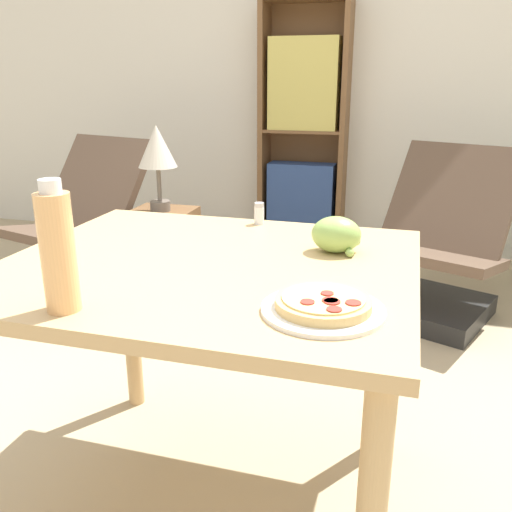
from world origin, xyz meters
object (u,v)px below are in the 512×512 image
at_px(drink_bottle, 58,251).
at_px(bookshelf, 303,141).
at_px(lounge_chair_near, 80,243).
at_px(pizza_on_plate, 323,306).
at_px(grape_bunch, 337,235).
at_px(salt_shaker, 259,213).
at_px(table_lamp, 157,150).
at_px(lounge_chair_far, 435,263).
at_px(side_table, 163,255).

distance_m(drink_bottle, bookshelf, 2.96).
relative_size(lounge_chair_near, bookshelf, 0.52).
bearing_deg(drink_bottle, pizza_on_plate, 14.48).
height_order(grape_bunch, salt_shaker, grape_bunch).
distance_m(drink_bottle, table_lamp, 1.89).
bearing_deg(lounge_chair_far, table_lamp, -150.40).
distance_m(lounge_chair_far, bookshelf, 1.43).
bearing_deg(grape_bunch, salt_shaker, 140.90).
bearing_deg(table_lamp, lounge_chair_near, 178.64).
distance_m(salt_shaker, lounge_chair_far, 1.45).
relative_size(drink_bottle, salt_shaker, 3.84).
relative_size(grape_bunch, bookshelf, 0.08).
bearing_deg(lounge_chair_far, pizza_on_plate, -77.95).
height_order(grape_bunch, side_table, grape_bunch).
xyz_separation_m(lounge_chair_near, side_table, (0.55, -0.01, -0.03)).
bearing_deg(bookshelf, salt_shaker, -82.52).
bearing_deg(pizza_on_plate, lounge_chair_far, 80.29).
height_order(lounge_chair_near, table_lamp, table_lamp).
xyz_separation_m(drink_bottle, side_table, (-0.64, 1.78, -0.63)).
distance_m(salt_shaker, bookshelf, 2.19).
distance_m(drink_bottle, side_table, 2.00).
height_order(bookshelf, table_lamp, bookshelf).
distance_m(grape_bunch, salt_shaker, 0.37).
height_order(salt_shaker, side_table, salt_shaker).
xyz_separation_m(grape_bunch, bookshelf, (-0.57, 2.41, -0.02)).
xyz_separation_m(grape_bunch, side_table, (-1.13, 1.23, -0.55)).
relative_size(bookshelf, table_lamp, 3.71).
bearing_deg(grape_bunch, pizza_on_plate, -85.71).
height_order(pizza_on_plate, drink_bottle, drink_bottle).
height_order(lounge_chair_near, lounge_chair_far, same).
xyz_separation_m(drink_bottle, table_lamp, (-0.64, 1.78, -0.04)).
bearing_deg(table_lamp, side_table, 0.00).
distance_m(lounge_chair_near, table_lamp, 0.79).
height_order(grape_bunch, bookshelf, bookshelf).
xyz_separation_m(side_table, table_lamp, (0.00, 0.00, 0.59)).
relative_size(drink_bottle, bookshelf, 0.16).
bearing_deg(side_table, lounge_chair_near, 178.64).
distance_m(pizza_on_plate, bookshelf, 2.88).
bearing_deg(drink_bottle, table_lamp, 109.91).
bearing_deg(salt_shaker, side_table, 130.28).
bearing_deg(salt_shaker, lounge_chair_far, 62.25).
bearing_deg(salt_shaker, bookshelf, 97.48).
distance_m(grape_bunch, bookshelf, 2.47).
height_order(pizza_on_plate, side_table, pizza_on_plate).
xyz_separation_m(grape_bunch, salt_shaker, (-0.29, 0.23, -0.01)).
bearing_deg(lounge_chair_far, grape_bunch, -81.83).
bearing_deg(grape_bunch, bookshelf, 103.36).
xyz_separation_m(drink_bottle, bookshelf, (-0.08, 2.95, -0.10)).
relative_size(side_table, table_lamp, 1.12).
height_order(pizza_on_plate, grape_bunch, grape_bunch).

